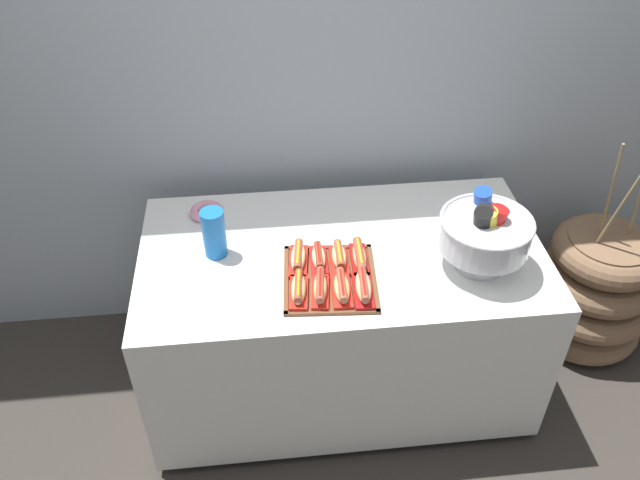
% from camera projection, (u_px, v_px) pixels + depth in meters
% --- Properties ---
extents(ground_plane, '(10.00, 10.00, 0.00)m').
position_uv_depth(ground_plane, '(338.00, 377.00, 2.92)').
color(ground_plane, '#38332D').
extents(back_wall, '(6.00, 0.10, 2.60)m').
position_uv_depth(back_wall, '(326.00, 53.00, 2.53)').
color(back_wall, '#9EA8B2').
rests_on(back_wall, ground_plane).
extents(buffet_table, '(1.54, 0.83, 0.76)m').
position_uv_depth(buffet_table, '(340.00, 315.00, 2.67)').
color(buffet_table, white).
rests_on(buffet_table, ground_plane).
extents(floor_vase, '(0.54, 0.54, 1.06)m').
position_uv_depth(floor_vase, '(593.00, 289.00, 2.96)').
color(floor_vase, brown).
rests_on(floor_vase, ground_plane).
extents(serving_tray, '(0.36, 0.38, 0.01)m').
position_uv_depth(serving_tray, '(330.00, 279.00, 2.31)').
color(serving_tray, brown).
rests_on(serving_tray, buffet_table).
extents(hot_dog_0, '(0.08, 0.18, 0.06)m').
position_uv_depth(hot_dog_0, '(299.00, 289.00, 2.22)').
color(hot_dog_0, red).
rests_on(hot_dog_0, serving_tray).
extents(hot_dog_1, '(0.08, 0.18, 0.06)m').
position_uv_depth(hot_dog_1, '(320.00, 288.00, 2.22)').
color(hot_dog_1, red).
rests_on(hot_dog_1, serving_tray).
extents(hot_dog_2, '(0.07, 0.17, 0.06)m').
position_uv_depth(hot_dog_2, '(342.00, 288.00, 2.22)').
color(hot_dog_2, red).
rests_on(hot_dog_2, serving_tray).
extents(hot_dog_3, '(0.08, 0.19, 0.06)m').
position_uv_depth(hot_dog_3, '(363.00, 287.00, 2.22)').
color(hot_dog_3, '#B21414').
rests_on(hot_dog_3, serving_tray).
extents(hot_dog_4, '(0.09, 0.18, 0.06)m').
position_uv_depth(hot_dog_4, '(298.00, 258.00, 2.35)').
color(hot_dog_4, red).
rests_on(hot_dog_4, serving_tray).
extents(hot_dog_5, '(0.06, 0.15, 0.06)m').
position_uv_depth(hot_dog_5, '(319.00, 258.00, 2.35)').
color(hot_dog_5, red).
rests_on(hot_dog_5, serving_tray).
extents(hot_dog_6, '(0.07, 0.16, 0.06)m').
position_uv_depth(hot_dog_6, '(339.00, 257.00, 2.35)').
color(hot_dog_6, red).
rests_on(hot_dog_6, serving_tray).
extents(hot_dog_7, '(0.07, 0.19, 0.06)m').
position_uv_depth(hot_dog_7, '(359.00, 257.00, 2.35)').
color(hot_dog_7, '#B21414').
rests_on(hot_dog_7, serving_tray).
extents(punch_bowl, '(0.33, 0.33, 0.27)m').
position_uv_depth(punch_bowl, '(485.00, 232.00, 2.28)').
color(punch_bowl, silver).
rests_on(punch_bowl, buffet_table).
extents(cup_stack, '(0.09, 0.09, 0.20)m').
position_uv_depth(cup_stack, '(214.00, 233.00, 2.36)').
color(cup_stack, blue).
rests_on(cup_stack, buffet_table).
extents(donut, '(0.14, 0.14, 0.03)m').
position_uv_depth(donut, '(207.00, 211.00, 2.60)').
color(donut, pink).
rests_on(donut, buffet_table).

